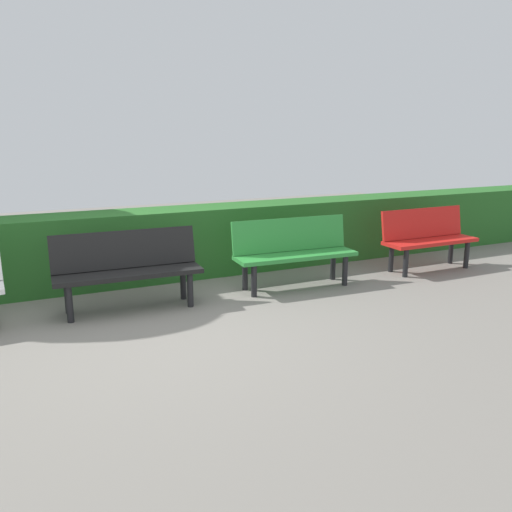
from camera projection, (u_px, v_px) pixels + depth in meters
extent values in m
plane|color=gray|center=(152.00, 327.00, 5.26)|extent=(17.79, 17.79, 0.00)
cube|color=red|center=(431.00, 241.00, 7.34)|extent=(1.42, 0.43, 0.05)
cube|color=red|center=(422.00, 223.00, 7.45)|extent=(1.42, 0.12, 0.42)
cylinder|color=black|center=(467.00, 255.00, 7.49)|extent=(0.07, 0.07, 0.39)
cylinder|color=black|center=(451.00, 251.00, 7.75)|extent=(0.07, 0.07, 0.39)
cylinder|color=black|center=(406.00, 263.00, 7.03)|extent=(0.07, 0.07, 0.39)
cylinder|color=black|center=(391.00, 258.00, 7.29)|extent=(0.07, 0.07, 0.39)
cube|color=#2D8C38|center=(296.00, 256.00, 6.50)|extent=(1.57, 0.49, 0.05)
cube|color=#2D8C38|center=(290.00, 234.00, 6.61)|extent=(1.56, 0.17, 0.42)
cylinder|color=black|center=(345.00, 271.00, 6.64)|extent=(0.07, 0.07, 0.39)
cylinder|color=black|center=(333.00, 265.00, 6.92)|extent=(0.07, 0.07, 0.39)
cylinder|color=black|center=(254.00, 281.00, 6.18)|extent=(0.07, 0.07, 0.39)
cylinder|color=black|center=(245.00, 275.00, 6.45)|extent=(0.07, 0.07, 0.39)
cube|color=black|center=(129.00, 274.00, 5.68)|extent=(1.60, 0.47, 0.05)
cube|color=black|center=(125.00, 249.00, 5.79)|extent=(1.59, 0.18, 0.42)
cylinder|color=black|center=(190.00, 290.00, 5.84)|extent=(0.07, 0.07, 0.39)
cylinder|color=black|center=(183.00, 283.00, 6.11)|extent=(0.07, 0.07, 0.39)
cylinder|color=black|center=(69.00, 304.00, 5.35)|extent=(0.07, 0.07, 0.39)
cylinder|color=black|center=(68.00, 296.00, 5.62)|extent=(0.07, 0.07, 0.39)
cube|color=#266023|center=(190.00, 242.00, 7.09)|extent=(13.79, 0.65, 0.93)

